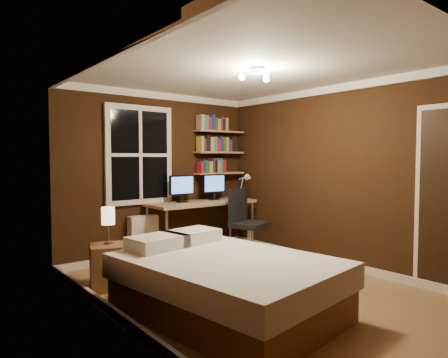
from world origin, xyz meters
TOP-DOWN VIEW (x-y plane):
  - floor at (0.00, 0.00)m, footprint 4.20×4.20m
  - wall_back at (0.00, 2.10)m, footprint 3.20×0.04m
  - wall_left at (-1.60, 0.00)m, footprint 0.04×4.20m
  - wall_right at (1.60, 0.00)m, footprint 0.04×4.20m
  - ceiling at (0.00, 0.00)m, footprint 3.20×4.20m
  - window at (-0.35, 2.06)m, footprint 1.06×0.06m
  - ceiling_fixture at (0.00, -0.10)m, footprint 0.44×0.44m
  - bookshelf_lower at (1.08, 1.98)m, footprint 0.92×0.22m
  - books_row_lower at (1.08, 1.98)m, footprint 0.54×0.16m
  - bookshelf_middle at (1.08, 1.98)m, footprint 0.92×0.22m
  - books_row_middle at (1.08, 1.98)m, footprint 0.66×0.16m
  - bookshelf_upper at (1.08, 1.98)m, footprint 0.92×0.22m
  - books_row_upper at (1.08, 1.98)m, footprint 0.54×0.16m
  - bed at (-0.69, -0.38)m, footprint 1.73×2.22m
  - nightstand at (-1.26, 1.06)m, footprint 0.51×0.51m
  - bedside_lamp at (-1.26, 1.06)m, footprint 0.15×0.15m
  - radiator at (-0.34, 1.98)m, footprint 0.44×0.15m
  - desk at (0.56, 1.75)m, footprint 1.74×0.65m
  - monitor_left at (0.25, 1.84)m, footprint 0.43×0.12m
  - monitor_right at (0.86, 1.84)m, footprint 0.43×0.12m
  - desk_lamp at (1.30, 1.59)m, footprint 0.14×0.32m
  - office_chair at (0.90, 1.08)m, footprint 0.57×0.57m

SIDE VIEW (x-z plane):
  - floor at x=0.00m, z-range 0.00..0.00m
  - nightstand at x=-1.26m, z-range 0.00..0.51m
  - bed at x=-0.69m, z-range -0.05..0.65m
  - radiator at x=-0.34m, z-range 0.00..0.66m
  - office_chair at x=0.90m, z-range -0.12..0.92m
  - bedside_lamp at x=-1.26m, z-range 0.51..0.94m
  - desk at x=0.56m, z-range 0.35..1.18m
  - monitor_left at x=0.25m, z-range 0.83..1.24m
  - monitor_right at x=0.86m, z-range 0.83..1.24m
  - desk_lamp at x=1.30m, z-range 0.83..1.27m
  - wall_back at x=0.00m, z-range 0.00..2.50m
  - wall_left at x=-1.60m, z-range 0.00..2.50m
  - wall_right at x=1.60m, z-range 0.00..2.50m
  - bookshelf_lower at x=1.08m, z-range 1.24..1.26m
  - books_row_lower at x=1.08m, z-range 1.26..1.49m
  - window at x=-0.35m, z-range 0.82..2.28m
  - bookshelf_middle at x=1.08m, z-range 1.59..1.61m
  - books_row_middle at x=1.08m, z-range 1.61..1.84m
  - bookshelf_upper at x=1.08m, z-range 1.94..1.96m
  - books_row_upper at x=1.08m, z-range 1.96..2.20m
  - ceiling_fixture at x=0.00m, z-range 2.31..2.49m
  - ceiling at x=0.00m, z-range 2.49..2.51m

